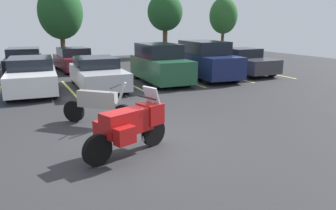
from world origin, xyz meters
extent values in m
cube|color=#2D2D30|center=(0.00, 0.00, -0.05)|extent=(44.00, 44.00, 0.10)
cylinder|color=black|center=(0.16, -0.20, 0.34)|extent=(0.67, 0.34, 0.67)
cylinder|color=black|center=(-1.33, -0.74, 0.34)|extent=(0.67, 0.34, 0.67)
cube|color=#A51414|center=(-0.59, -0.47, 0.78)|extent=(1.27, 0.83, 0.53)
cylinder|color=#B2B2B7|center=(0.04, -0.24, 0.76)|extent=(0.51, 0.24, 1.14)
cylinder|color=black|center=(-0.03, -0.27, 1.22)|extent=(0.25, 0.60, 0.04)
cube|color=#A51414|center=(0.06, -0.24, 0.83)|extent=(0.59, 0.65, 0.48)
cube|color=#B2C1CC|center=(0.11, -0.22, 1.26)|extent=(0.30, 0.47, 0.39)
cube|color=#A51414|center=(-1.05, -0.25, 0.64)|extent=(0.50, 0.38, 0.36)
cube|color=#A51414|center=(-0.80, -0.94, 0.64)|extent=(0.50, 0.38, 0.36)
cylinder|color=black|center=(-0.04, 1.51, 0.33)|extent=(0.56, 0.54, 0.65)
cylinder|color=black|center=(-1.21, 2.62, 0.33)|extent=(0.56, 0.54, 0.65)
cube|color=gray|center=(-0.63, 2.07, 0.75)|extent=(1.03, 1.00, 0.48)
cylinder|color=#B2B2B7|center=(-0.13, 1.59, 0.74)|extent=(0.42, 0.40, 1.12)
cylinder|color=black|center=(-0.18, 1.64, 1.17)|extent=(0.45, 0.47, 0.04)
cube|color=#EAE066|center=(-0.51, 7.73, 0.00)|extent=(0.12, 4.67, 0.01)
cube|color=#EAE066|center=(2.36, 7.73, 0.00)|extent=(0.12, 4.67, 0.01)
cube|color=#EAE066|center=(5.22, 7.73, 0.00)|extent=(0.12, 4.67, 0.01)
cube|color=#EAE066|center=(8.08, 7.73, 0.00)|extent=(0.12, 4.67, 0.01)
cube|color=#EAE066|center=(10.95, 7.73, 0.00)|extent=(0.12, 4.67, 0.01)
cube|color=white|center=(-2.02, 7.96, 0.59)|extent=(2.29, 4.96, 0.77)
cube|color=black|center=(-1.99, 8.28, 1.22)|extent=(1.94, 2.51, 0.48)
cylinder|color=black|center=(-1.32, 6.26, 0.32)|extent=(0.27, 0.65, 0.64)
cylinder|color=black|center=(-2.97, 6.39, 0.32)|extent=(0.27, 0.65, 0.64)
cylinder|color=black|center=(-1.06, 9.53, 0.32)|extent=(0.27, 0.65, 0.64)
cylinder|color=black|center=(-2.71, 9.66, 0.32)|extent=(0.27, 0.65, 0.64)
cube|color=#B7B7BC|center=(0.71, 7.48, 0.57)|extent=(2.07, 4.84, 0.74)
cube|color=black|center=(0.72, 7.73, 1.17)|extent=(1.82, 2.19, 0.47)
cylinder|color=black|center=(1.46, 5.83, 0.31)|extent=(0.24, 0.62, 0.61)
cylinder|color=black|center=(-0.16, 5.89, 0.31)|extent=(0.24, 0.62, 0.61)
cylinder|color=black|center=(1.59, 9.07, 0.31)|extent=(0.24, 0.62, 0.61)
cylinder|color=black|center=(-0.04, 9.13, 0.31)|extent=(0.24, 0.62, 0.61)
cube|color=#235638|center=(3.89, 7.52, 0.72)|extent=(2.01, 4.48, 1.04)
cube|color=black|center=(3.91, 7.85, 1.58)|extent=(1.78, 2.68, 0.68)
cylinder|color=black|center=(4.59, 5.99, 0.31)|extent=(0.25, 0.62, 0.61)
cylinder|color=black|center=(3.05, 6.06, 0.31)|extent=(0.25, 0.62, 0.61)
cylinder|color=black|center=(4.73, 8.98, 0.31)|extent=(0.25, 0.62, 0.61)
cylinder|color=black|center=(3.19, 9.05, 0.31)|extent=(0.25, 0.62, 0.61)
cube|color=navy|center=(6.62, 7.60, 0.77)|extent=(2.27, 4.85, 1.08)
cube|color=black|center=(6.64, 7.93, 1.64)|extent=(1.98, 3.04, 0.67)
cylinder|color=black|center=(7.31, 5.94, 0.36)|extent=(0.28, 0.73, 0.71)
cylinder|color=black|center=(5.67, 6.07, 0.36)|extent=(0.28, 0.73, 0.71)
cylinder|color=black|center=(7.57, 9.13, 0.36)|extent=(0.28, 0.73, 0.71)
cylinder|color=black|center=(5.92, 9.26, 0.36)|extent=(0.28, 0.73, 0.71)
cube|color=#38383D|center=(9.41, 7.97, 0.61)|extent=(1.97, 4.30, 0.75)
cube|color=black|center=(9.42, 8.24, 1.24)|extent=(1.79, 1.83, 0.50)
cylinder|color=black|center=(10.23, 6.51, 0.36)|extent=(0.23, 0.72, 0.72)
cylinder|color=black|center=(8.57, 6.52, 0.36)|extent=(0.23, 0.72, 0.72)
cylinder|color=black|center=(10.26, 9.42, 0.36)|extent=(0.23, 0.72, 0.72)
cylinder|color=black|center=(8.60, 9.44, 0.36)|extent=(0.23, 0.72, 0.72)
cube|color=black|center=(-2.07, 13.98, 0.61)|extent=(2.34, 4.63, 0.75)
cube|color=black|center=(-2.04, 14.33, 1.23)|extent=(1.98, 2.45, 0.49)
cylinder|color=black|center=(-1.37, 12.39, 0.35)|extent=(0.28, 0.73, 0.71)
cylinder|color=black|center=(-3.04, 12.55, 0.35)|extent=(0.28, 0.73, 0.71)
cylinder|color=black|center=(-1.10, 15.42, 0.35)|extent=(0.28, 0.73, 0.71)
cylinder|color=black|center=(-2.77, 15.57, 0.35)|extent=(0.28, 0.73, 0.71)
cube|color=maroon|center=(0.80, 13.74, 0.56)|extent=(2.04, 4.37, 0.73)
cube|color=black|center=(0.79, 13.83, 1.18)|extent=(1.79, 2.12, 0.51)
cylinder|color=black|center=(1.65, 12.32, 0.30)|extent=(0.25, 0.61, 0.60)
cylinder|color=black|center=(0.07, 12.24, 0.30)|extent=(0.25, 0.61, 0.60)
cylinder|color=black|center=(1.52, 15.23, 0.30)|extent=(0.25, 0.61, 0.60)
cylinder|color=black|center=(-0.06, 15.16, 0.30)|extent=(0.25, 0.61, 0.60)
cylinder|color=#4C3823|center=(15.05, 18.09, 0.99)|extent=(0.28, 0.28, 1.97)
ellipsoid|color=#285B28|center=(15.05, 18.09, 3.58)|extent=(2.54, 2.54, 3.22)
cylinder|color=#4C3823|center=(0.95, 19.03, 0.86)|extent=(0.36, 0.36, 1.72)
ellipsoid|color=#1E4C23|center=(0.95, 19.03, 3.72)|extent=(3.29, 3.29, 4.01)
cylinder|color=#4C3823|center=(9.76, 19.34, 1.13)|extent=(0.42, 0.42, 2.25)
ellipsoid|color=#1E4C23|center=(9.76, 19.34, 3.86)|extent=(3.06, 3.06, 3.22)
camera|label=1|loc=(-2.73, -6.94, 2.87)|focal=34.35mm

